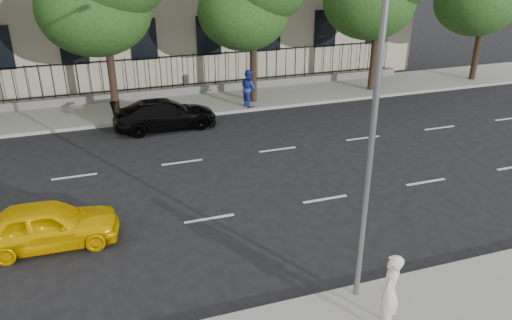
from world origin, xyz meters
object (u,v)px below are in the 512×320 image
(yellow_taxi, at_px, (47,225))
(woman_near, at_px, (389,293))
(street_light, at_px, (363,88))
(black_sedan, at_px, (165,114))

(yellow_taxi, relative_size, woman_near, 2.07)
(street_light, bearing_deg, yellow_taxi, 148.90)
(street_light, bearing_deg, woman_near, -88.71)
(street_light, relative_size, yellow_taxi, 2.06)
(yellow_taxi, relative_size, black_sedan, 0.84)
(black_sedan, bearing_deg, street_light, -170.87)
(yellow_taxi, distance_m, black_sedan, 9.68)
(black_sedan, bearing_deg, yellow_taxi, 149.23)
(yellow_taxi, xyz_separation_m, black_sedan, (4.69, 8.47, 0.01))
(woman_near, bearing_deg, yellow_taxi, -84.33)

